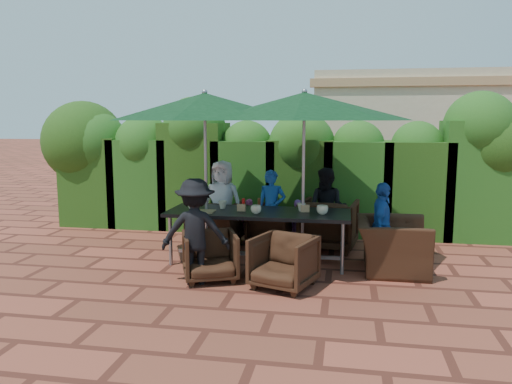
% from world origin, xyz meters
% --- Properties ---
extents(ground, '(80.00, 80.00, 0.00)m').
position_xyz_m(ground, '(0.00, 0.00, 0.00)').
color(ground, brown).
rests_on(ground, ground).
extents(dining_table, '(2.59, 0.90, 0.75)m').
position_xyz_m(dining_table, '(0.09, 0.17, 0.68)').
color(dining_table, black).
rests_on(dining_table, ground).
extents(umbrella_left, '(2.73, 2.73, 2.46)m').
position_xyz_m(umbrella_left, '(-0.67, 0.16, 2.21)').
color(umbrella_left, gray).
rests_on(umbrella_left, ground).
extents(umbrella_right, '(2.91, 2.91, 2.46)m').
position_xyz_m(umbrella_right, '(0.72, 0.23, 2.21)').
color(umbrella_right, gray).
rests_on(umbrella_right, ground).
extents(chair_far_left, '(0.84, 0.80, 0.80)m').
position_xyz_m(chair_far_left, '(-0.79, 1.08, 0.40)').
color(chair_far_left, black).
rests_on(chair_far_left, ground).
extents(chair_far_mid, '(0.85, 0.82, 0.72)m').
position_xyz_m(chair_far_mid, '(0.16, 1.21, 0.36)').
color(chair_far_mid, black).
rests_on(chair_far_mid, ground).
extents(chair_far_right, '(0.95, 0.91, 0.87)m').
position_xyz_m(chair_far_right, '(1.05, 1.12, 0.44)').
color(chair_far_right, black).
rests_on(chair_far_right, ground).
extents(chair_near_left, '(0.85, 0.83, 0.69)m').
position_xyz_m(chair_near_left, '(-0.38, -0.71, 0.34)').
color(chair_near_left, black).
rests_on(chair_near_left, ground).
extents(chair_near_right, '(0.86, 0.84, 0.71)m').
position_xyz_m(chair_near_right, '(0.58, -0.84, 0.36)').
color(chair_near_right, black).
rests_on(chair_near_right, ground).
extents(chair_end_right, '(0.70, 1.07, 0.94)m').
position_xyz_m(chair_end_right, '(1.94, 0.11, 0.47)').
color(chair_end_right, black).
rests_on(chair_end_right, ground).
extents(adult_far_left, '(0.73, 0.49, 1.39)m').
position_xyz_m(adult_far_left, '(-0.67, 1.11, 0.69)').
color(adult_far_left, white).
rests_on(adult_far_left, ground).
extents(adult_far_mid, '(0.47, 0.39, 1.25)m').
position_xyz_m(adult_far_mid, '(0.15, 1.06, 0.62)').
color(adult_far_mid, '#1F53A9').
rests_on(adult_far_mid, ground).
extents(adult_far_right, '(0.69, 0.52, 1.29)m').
position_xyz_m(adult_far_right, '(1.03, 1.10, 0.65)').
color(adult_far_right, black).
rests_on(adult_far_right, ground).
extents(adult_near_left, '(0.91, 0.54, 1.32)m').
position_xyz_m(adult_near_left, '(-0.53, -0.85, 0.66)').
color(adult_near_left, black).
rests_on(adult_near_left, ground).
extents(adult_end_right, '(0.44, 0.74, 1.19)m').
position_xyz_m(adult_end_right, '(1.80, 0.25, 0.59)').
color(adult_end_right, '#1F53A9').
rests_on(adult_end_right, ground).
extents(child_left, '(0.33, 0.30, 0.73)m').
position_xyz_m(child_left, '(-0.27, 1.29, 0.37)').
color(child_left, '#CB4785').
rests_on(child_left, ground).
extents(child_right, '(0.34, 0.31, 0.77)m').
position_xyz_m(child_right, '(0.57, 1.16, 0.38)').
color(child_right, '#9353B4').
rests_on(child_right, ground).
extents(pedestrian_a, '(1.84, 1.03, 1.87)m').
position_xyz_m(pedestrian_a, '(1.68, 4.33, 0.93)').
color(pedestrian_a, '#25893F').
rests_on(pedestrian_a, ground).
extents(pedestrian_b, '(1.00, 0.77, 1.83)m').
position_xyz_m(pedestrian_b, '(2.76, 4.50, 0.91)').
color(pedestrian_b, '#CB4785').
rests_on(pedestrian_b, ground).
extents(pedestrian_c, '(1.27, 0.92, 1.80)m').
position_xyz_m(pedestrian_c, '(3.68, 4.17, 0.90)').
color(pedestrian_c, gray).
rests_on(pedestrian_c, ground).
extents(cup_a, '(0.15, 0.15, 0.12)m').
position_xyz_m(cup_a, '(-0.83, 0.06, 0.81)').
color(cup_a, beige).
rests_on(cup_a, dining_table).
extents(cup_b, '(0.12, 0.12, 0.12)m').
position_xyz_m(cup_b, '(-0.46, 0.27, 0.81)').
color(cup_b, beige).
rests_on(cup_b, dining_table).
extents(cup_c, '(0.15, 0.15, 0.12)m').
position_xyz_m(cup_c, '(0.09, -0.03, 0.81)').
color(cup_c, beige).
rests_on(cup_c, dining_table).
extents(cup_d, '(0.13, 0.13, 0.12)m').
position_xyz_m(cup_d, '(0.69, 0.27, 0.81)').
color(cup_d, beige).
rests_on(cup_d, dining_table).
extents(cup_e, '(0.16, 0.16, 0.13)m').
position_xyz_m(cup_e, '(1.00, 0.09, 0.81)').
color(cup_e, beige).
rests_on(cup_e, dining_table).
extents(ketchup_bottle, '(0.04, 0.04, 0.17)m').
position_xyz_m(ketchup_bottle, '(-0.14, 0.21, 0.83)').
color(ketchup_bottle, '#B20C0A').
rests_on(ketchup_bottle, dining_table).
extents(sauce_bottle, '(0.04, 0.04, 0.17)m').
position_xyz_m(sauce_bottle, '(0.08, 0.28, 0.83)').
color(sauce_bottle, '#4C230C').
rests_on(sauce_bottle, dining_table).
extents(serving_tray, '(0.35, 0.25, 0.02)m').
position_xyz_m(serving_tray, '(-0.68, -0.02, 0.76)').
color(serving_tray, '#A58250').
rests_on(serving_tray, dining_table).
extents(number_block_left, '(0.12, 0.06, 0.10)m').
position_xyz_m(number_block_left, '(-0.15, 0.13, 0.80)').
color(number_block_left, tan).
rests_on(number_block_left, dining_table).
extents(number_block_right, '(0.12, 0.06, 0.10)m').
position_xyz_m(number_block_right, '(0.75, 0.23, 0.80)').
color(number_block_right, tan).
rests_on(number_block_right, dining_table).
extents(hedge_wall, '(9.10, 1.60, 2.52)m').
position_xyz_m(hedge_wall, '(-0.22, 2.32, 1.29)').
color(hedge_wall, '#193B10').
rests_on(hedge_wall, ground).
extents(building, '(6.20, 3.08, 3.20)m').
position_xyz_m(building, '(3.50, 6.99, 1.61)').
color(building, beige).
rests_on(building, ground).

